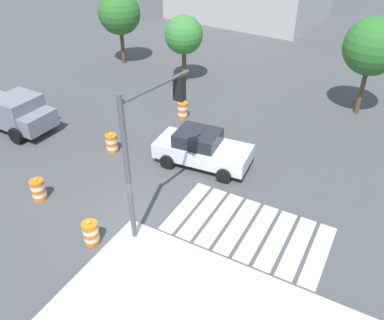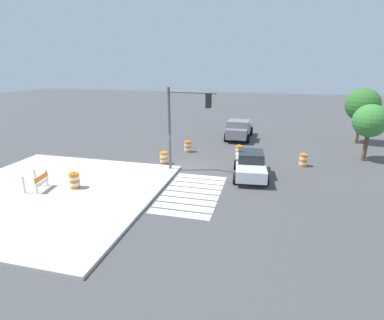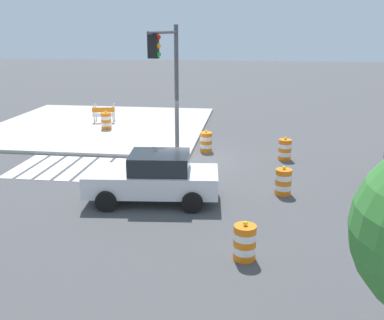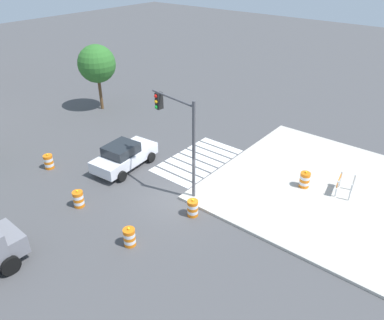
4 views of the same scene
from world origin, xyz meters
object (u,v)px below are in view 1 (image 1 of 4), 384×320
at_px(traffic_barrel_median_near, 112,143).
at_px(street_tree_streetside_near, 184,35).
at_px(sports_car, 202,148).
at_px(traffic_barrel_median_far, 183,110).
at_px(street_tree_streetside_far, 119,13).
at_px(pickup_truck, 12,111).
at_px(traffic_barrel_near_corner, 91,233).
at_px(traffic_barrel_crosswalk_end, 38,190).
at_px(traffic_light_pole, 149,132).
at_px(street_tree_streetside_mid, 373,47).

xyz_separation_m(traffic_barrel_median_near, street_tree_streetside_near, (-1.32, 9.32, 2.59)).
xyz_separation_m(sports_car, traffic_barrel_median_far, (-3.04, 3.56, -0.36)).
bearing_deg(traffic_barrel_median_near, street_tree_streetside_far, 124.40).
xyz_separation_m(sports_car, street_tree_streetside_far, (-11.24, 9.03, 2.72)).
xyz_separation_m(traffic_barrel_median_far, street_tree_streetside_far, (-8.20, 5.47, 3.09)).
bearing_deg(street_tree_streetside_near, traffic_barrel_median_far, -61.12).
distance_m(sports_car, pickup_truck, 10.41).
xyz_separation_m(traffic_barrel_near_corner, traffic_barrel_crosswalk_end, (-3.52, 0.88, 0.00)).
xyz_separation_m(sports_car, traffic_barrel_median_near, (-4.27, -1.15, -0.36)).
distance_m(sports_car, street_tree_streetside_near, 10.15).
relative_size(traffic_barrel_crosswalk_end, traffic_barrel_median_near, 1.00).
bearing_deg(traffic_barrel_near_corner, traffic_light_pole, 56.24).
xyz_separation_m(traffic_barrel_crosswalk_end, street_tree_streetside_far, (-6.64, 14.48, 3.09)).
bearing_deg(street_tree_streetside_mid, street_tree_streetside_near, -176.69).
relative_size(street_tree_streetside_near, street_tree_streetside_far, 0.85).
xyz_separation_m(traffic_barrel_median_near, street_tree_streetside_mid, (9.64, 9.96, 3.37)).
height_order(sports_car, pickup_truck, pickup_truck).
distance_m(traffic_barrel_crosswalk_end, street_tree_streetside_far, 16.22).
distance_m(traffic_barrel_median_near, street_tree_streetside_mid, 14.26).
height_order(street_tree_streetside_near, street_tree_streetside_far, street_tree_streetside_far).
xyz_separation_m(traffic_barrel_near_corner, street_tree_streetside_far, (-10.16, 15.36, 3.09)).
height_order(traffic_barrel_near_corner, traffic_barrel_crosswalk_end, same).
xyz_separation_m(sports_car, traffic_barrel_near_corner, (-1.08, -6.33, -0.36)).
height_order(traffic_barrel_crosswalk_end, traffic_barrel_median_near, same).
bearing_deg(traffic_light_pole, street_tree_streetside_near, 115.18).
bearing_deg(traffic_light_pole, traffic_barrel_near_corner, -123.76).
xyz_separation_m(traffic_barrel_median_far, street_tree_streetside_near, (-2.55, 4.62, 2.59)).
distance_m(pickup_truck, traffic_barrel_median_near, 6.04).
bearing_deg(traffic_barrel_near_corner, street_tree_streetside_mid, 66.93).
relative_size(sports_car, traffic_light_pole, 0.81).
distance_m(traffic_barrel_near_corner, street_tree_streetside_far, 18.67).
height_order(pickup_truck, street_tree_streetside_near, street_tree_streetside_near).
relative_size(traffic_barrel_near_corner, traffic_barrel_median_far, 1.00).
xyz_separation_m(sports_car, traffic_light_pole, (0.28, -4.30, 3.10)).
height_order(traffic_barrel_near_corner, street_tree_streetside_near, street_tree_streetside_near).
bearing_deg(street_tree_streetside_near, traffic_barrel_crosswalk_end, -85.85).
bearing_deg(sports_car, traffic_light_pole, -86.32).
height_order(traffic_barrel_crosswalk_end, street_tree_streetside_far, street_tree_streetside_far).
relative_size(sports_car, pickup_truck, 0.86).
xyz_separation_m(traffic_barrel_near_corner, traffic_barrel_median_far, (-1.96, 9.89, 0.00)).
xyz_separation_m(sports_car, street_tree_streetside_near, (-5.59, 8.17, 2.23)).
distance_m(sports_car, traffic_barrel_near_corner, 6.43).
height_order(traffic_barrel_median_near, street_tree_streetside_far, street_tree_streetside_far).
relative_size(traffic_barrel_crosswalk_end, street_tree_streetside_near, 0.24).
distance_m(sports_car, traffic_barrel_median_far, 4.70).
bearing_deg(traffic_barrel_median_near, sports_car, 15.05).
xyz_separation_m(traffic_light_pole, street_tree_streetside_near, (-5.86, 12.47, -0.87)).
bearing_deg(street_tree_streetside_near, traffic_light_pole, -64.82).
height_order(traffic_barrel_median_near, traffic_barrel_median_far, same).
relative_size(sports_car, traffic_barrel_near_corner, 4.37).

